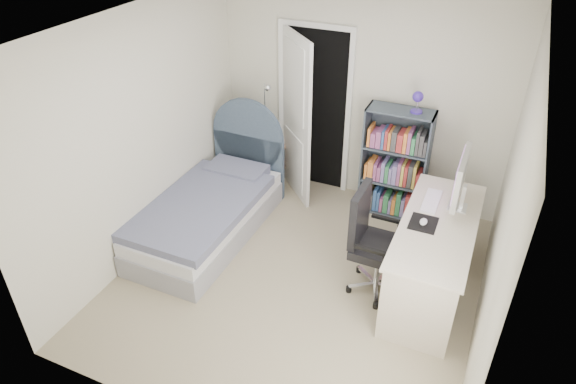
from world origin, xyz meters
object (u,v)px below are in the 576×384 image
at_px(bed, 211,209).
at_px(nightstand, 268,153).
at_px(desk, 433,254).
at_px(office_chair, 371,237).
at_px(floor_lamp, 267,147).
at_px(bookcase, 395,168).

bearing_deg(bed, nightstand, 85.01).
relative_size(nightstand, desk, 0.37).
bearing_deg(office_chair, bed, 174.47).
xyz_separation_m(bed, office_chair, (1.87, -0.18, 0.32)).
height_order(floor_lamp, office_chair, floor_lamp).
height_order(floor_lamp, desk, floor_lamp).
bearing_deg(office_chair, desk, 19.24).
bearing_deg(bookcase, office_chair, -85.53).
bearing_deg(nightstand, floor_lamp, -68.95).
bearing_deg(nightstand, desk, -28.06).
relative_size(bed, nightstand, 3.35).
bearing_deg(floor_lamp, bookcase, 2.77).
relative_size(floor_lamp, bookcase, 0.90).
bearing_deg(office_chair, nightstand, 140.83).
distance_m(desk, office_chair, 0.62).
xyz_separation_m(bookcase, desk, (0.67, -1.17, -0.15)).
height_order(bed, bookcase, bookcase).
distance_m(floor_lamp, desk, 2.52).
distance_m(bed, desk, 2.43).
height_order(bed, desk, desk).
height_order(bookcase, desk, bookcase).
relative_size(bed, desk, 1.24).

